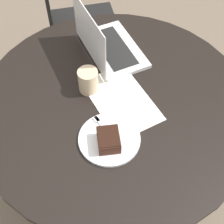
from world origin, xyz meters
TOP-DOWN VIEW (x-y plane):
  - ground_plane at (0.00, 0.00)m, footprint 12.00×12.00m
  - dining_table at (0.00, 0.00)m, footprint 1.12×1.12m
  - chair at (0.83, -0.12)m, footprint 0.51×0.51m
  - paper_document at (-0.02, -0.02)m, footprint 0.35×0.23m
  - plate at (-0.17, 0.10)m, footprint 0.23×0.23m
  - cake_slice at (-0.19, 0.12)m, footprint 0.12×0.11m
  - fork at (-0.12, 0.10)m, footprint 0.17×0.04m
  - coffee_glass at (0.09, 0.07)m, footprint 0.08×0.08m
  - laptop at (0.26, -0.09)m, footprint 0.35×0.23m

SIDE VIEW (x-z plane):
  - ground_plane at x=0.00m, z-range 0.00..0.00m
  - chair at x=0.83m, z-range 0.01..0.95m
  - dining_table at x=0.00m, z-range 0.25..0.96m
  - paper_document at x=-0.02m, z-range 0.71..0.72m
  - plate at x=-0.17m, z-range 0.71..0.73m
  - fork at x=-0.12m, z-range 0.73..0.73m
  - cake_slice at x=-0.19m, z-range 0.73..0.78m
  - laptop at x=0.26m, z-range 0.64..0.88m
  - coffee_glass at x=0.09m, z-range 0.71..0.82m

